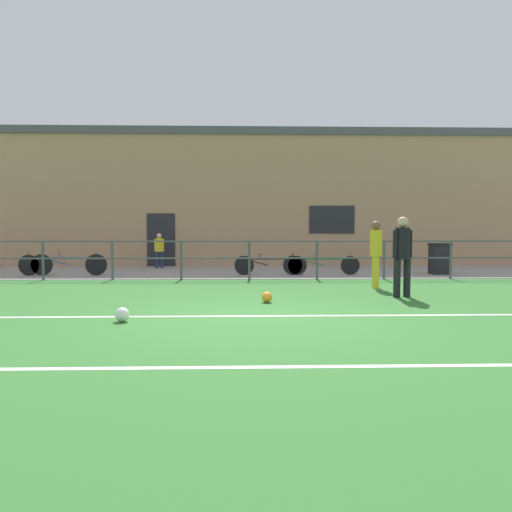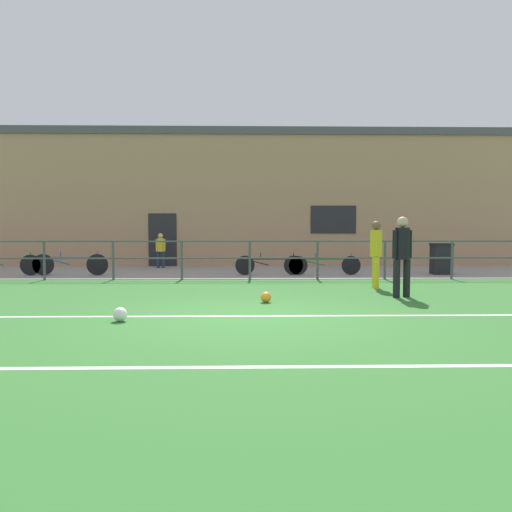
{
  "view_description": "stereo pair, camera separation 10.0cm",
  "coord_description": "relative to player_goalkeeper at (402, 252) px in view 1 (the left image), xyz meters",
  "views": [
    {
      "loc": [
        -0.22,
        -8.28,
        1.49
      ],
      "look_at": [
        0.14,
        4.18,
        0.8
      ],
      "focal_mm": 34.19,
      "sensor_mm": 36.0,
      "label": 1
    },
    {
      "loc": [
        -0.12,
        -8.29,
        1.49
      ],
      "look_at": [
        0.14,
        4.18,
        0.8
      ],
      "focal_mm": 34.19,
      "sensor_mm": 36.0,
      "label": 2
    }
  ],
  "objects": [
    {
      "name": "field_line_touchline",
      "position": [
        -3.28,
        -2.22,
        -1.0
      ],
      "size": [
        36.0,
        0.11,
        0.0
      ],
      "primitive_type": "cube",
      "color": "white",
      "rests_on": "ground"
    },
    {
      "name": "soccer_ball_spare",
      "position": [
        -5.42,
        -2.66,
        -0.88
      ],
      "size": [
        0.23,
        0.23,
        0.23
      ],
      "primitive_type": "sphere",
      "color": "white",
      "rests_on": "ground"
    },
    {
      "name": "bicycle_parked_2",
      "position": [
        -8.96,
        5.0,
        -0.62
      ],
      "size": [
        2.38,
        0.04,
        0.77
      ],
      "color": "black",
      "rests_on": "pavement_strip"
    },
    {
      "name": "trash_bin_0",
      "position": [
        2.95,
        5.16,
        -0.47
      ],
      "size": [
        0.62,
        0.53,
        1.01
      ],
      "color": "black",
      "rests_on": "pavement_strip"
    },
    {
      "name": "ground",
      "position": [
        -3.28,
        -2.2,
        -1.02
      ],
      "size": [
        60.0,
        44.0,
        0.04
      ],
      "primitive_type": "cube",
      "color": "#33702D"
    },
    {
      "name": "perimeter_fence",
      "position": [
        -3.28,
        3.8,
        -0.25
      ],
      "size": [
        36.07,
        0.07,
        1.15
      ],
      "color": "#474C51",
      "rests_on": "ground"
    },
    {
      "name": "pavement_strip",
      "position": [
        -3.28,
        6.3,
        -0.99
      ],
      "size": [
        48.0,
        5.0,
        0.02
      ],
      "primitive_type": "cube",
      "color": "gray",
      "rests_on": "ground"
    },
    {
      "name": "bicycle_parked_3",
      "position": [
        -0.88,
        5.0,
        -0.66
      ],
      "size": [
        2.31,
        0.04,
        0.71
      ],
      "color": "black",
      "rests_on": "pavement_strip"
    },
    {
      "name": "bicycle_parked_0",
      "position": [
        -2.65,
        5.0,
        -0.65
      ],
      "size": [
        2.17,
        0.04,
        0.72
      ],
      "color": "black",
      "rests_on": "pavement_strip"
    },
    {
      "name": "field_line_hash",
      "position": [
        -3.28,
        -5.31,
        -1.0
      ],
      "size": [
        36.0,
        0.11,
        0.0
      ],
      "primitive_type": "cube",
      "color": "white",
      "rests_on": "ground"
    },
    {
      "name": "soccer_ball_match",
      "position": [
        -2.99,
        -0.7,
        -0.89
      ],
      "size": [
        0.22,
        0.22,
        0.22
      ],
      "primitive_type": "sphere",
      "color": "orange",
      "rests_on": "ground"
    },
    {
      "name": "spectator_child",
      "position": [
        -6.6,
        7.86,
        -0.23
      ],
      "size": [
        0.36,
        0.23,
        1.31
      ],
      "rotation": [
        0.0,
        0.0,
        3.29
      ],
      "color": "#232D4C",
      "rests_on": "pavement_strip"
    },
    {
      "name": "player_goalkeeper",
      "position": [
        0.0,
        0.0,
        0.0
      ],
      "size": [
        0.46,
        0.31,
        1.76
      ],
      "rotation": [
        0.0,
        0.0,
        0.32
      ],
      "color": "black",
      "rests_on": "ground"
    },
    {
      "name": "player_striker",
      "position": [
        -0.12,
        1.67,
        -0.04
      ],
      "size": [
        0.3,
        0.46,
        1.69
      ],
      "rotation": [
        0.0,
        0.0,
        4.58
      ],
      "color": "gold",
      "rests_on": "ground"
    },
    {
      "name": "clubhouse_facade",
      "position": [
        -3.28,
        10.0,
        1.76
      ],
      "size": [
        28.0,
        2.56,
        5.49
      ],
      "color": "tan",
      "rests_on": "ground"
    },
    {
      "name": "bicycle_parked_1",
      "position": [
        -11.05,
        5.0,
        -0.63
      ],
      "size": [
        2.33,
        0.04,
        0.75
      ],
      "color": "black",
      "rests_on": "pavement_strip"
    }
  ]
}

